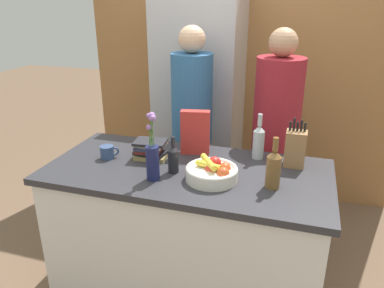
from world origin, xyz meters
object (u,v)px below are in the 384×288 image
at_px(bottle_vinegar, 173,158).
at_px(bottle_wine, 259,141).
at_px(fruit_bowl, 213,172).
at_px(knife_block, 295,148).
at_px(refrigerator, 200,101).
at_px(book_stack, 150,149).
at_px(coffee_mug, 107,152).
at_px(bottle_oil, 274,168).
at_px(person_at_sink, 192,123).
at_px(person_in_blue, 275,132).
at_px(cereal_box, 195,132).
at_px(flower_vase, 152,157).

height_order(bottle_vinegar, bottle_wine, bottle_wine).
xyz_separation_m(fruit_bowl, knife_block, (0.42, 0.32, 0.06)).
height_order(knife_block, bottle_wine, knife_block).
xyz_separation_m(refrigerator, book_stack, (0.00, -1.12, -0.02)).
xyz_separation_m(coffee_mug, bottle_oil, (1.03, -0.08, 0.07)).
relative_size(person_at_sink, person_in_blue, 1.00).
distance_m(cereal_box, bottle_vinegar, 0.31).
xyz_separation_m(bottle_vinegar, bottle_wine, (0.44, 0.35, 0.03)).
distance_m(cereal_box, bottle_wine, 0.40).
relative_size(cereal_box, bottle_vinegar, 1.32).
relative_size(bottle_vinegar, person_in_blue, 0.13).
bearing_deg(flower_vase, person_at_sink, 92.49).
relative_size(fruit_bowl, coffee_mug, 2.64).
distance_m(flower_vase, book_stack, 0.31).
height_order(refrigerator, bottle_oil, refrigerator).
distance_m(refrigerator, book_stack, 1.12).
bearing_deg(person_at_sink, book_stack, -124.99).
xyz_separation_m(coffee_mug, book_stack, (0.26, 0.08, 0.02)).
bearing_deg(coffee_mug, refrigerator, 78.00).
relative_size(coffee_mug, book_stack, 0.52).
height_order(fruit_bowl, person_in_blue, person_in_blue).
height_order(knife_block, cereal_box, knife_block).
xyz_separation_m(knife_block, person_in_blue, (-0.15, 0.45, -0.07)).
bearing_deg(flower_vase, coffee_mug, 154.61).
height_order(fruit_bowl, person_at_sink, person_at_sink).
height_order(bottle_vinegar, person_at_sink, person_at_sink).
bearing_deg(bottle_oil, fruit_bowl, -178.51).
bearing_deg(cereal_box, bottle_wine, 6.13).
relative_size(refrigerator, bottle_oil, 6.81).
distance_m(fruit_bowl, cereal_box, 0.40).
height_order(flower_vase, bottle_vinegar, flower_vase).
bearing_deg(bottle_oil, cereal_box, 148.56).
relative_size(refrigerator, coffee_mug, 17.46).
relative_size(flower_vase, person_at_sink, 0.23).
bearing_deg(book_stack, bottle_oil, -11.98).
distance_m(coffee_mug, bottle_vinegar, 0.47).
xyz_separation_m(cereal_box, person_at_sink, (-0.15, 0.42, -0.09)).
relative_size(knife_block, bottle_vinegar, 1.37).
height_order(bottle_oil, bottle_vinegar, bottle_oil).
xyz_separation_m(bottle_vinegar, person_at_sink, (-0.11, 0.73, -0.03)).
bearing_deg(book_stack, bottle_wine, 17.30).
relative_size(refrigerator, knife_block, 6.46).
xyz_separation_m(bottle_oil, bottle_vinegar, (-0.57, 0.02, -0.03)).
height_order(refrigerator, book_stack, refrigerator).
bearing_deg(fruit_bowl, flower_vase, -163.55).
relative_size(cereal_box, person_in_blue, 0.17).
height_order(flower_vase, person_in_blue, person_in_blue).
bearing_deg(fruit_bowl, bottle_vinegar, 173.78).
height_order(refrigerator, person_at_sink, refrigerator).
distance_m(flower_vase, cereal_box, 0.44).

